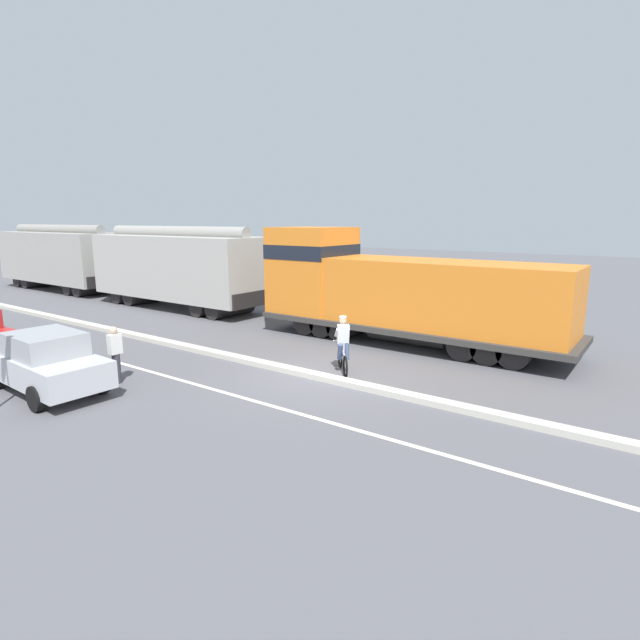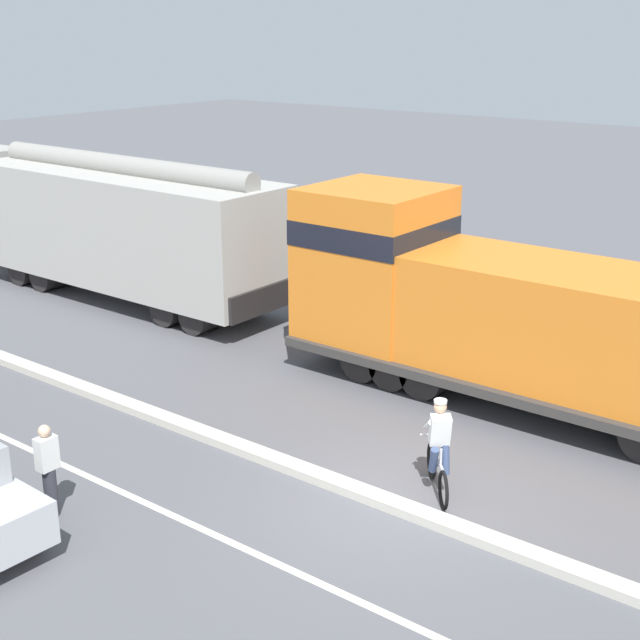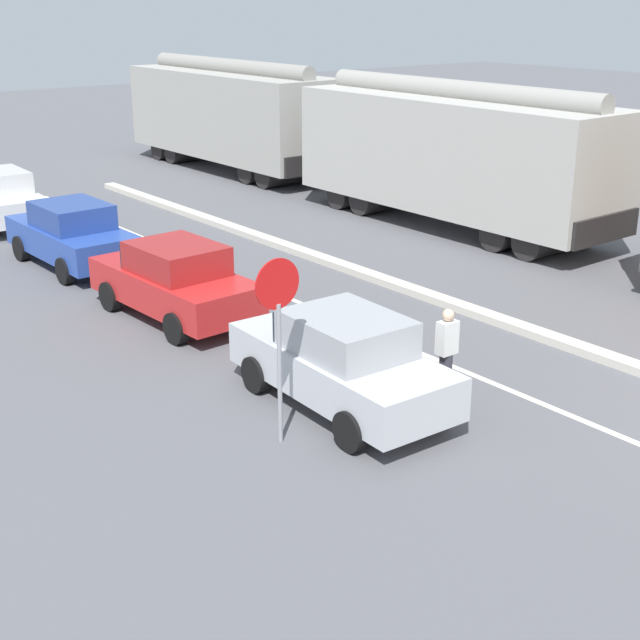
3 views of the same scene
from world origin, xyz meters
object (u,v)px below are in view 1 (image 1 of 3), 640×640
at_px(locomotive, 389,294).
at_px(parked_car_silver, 45,362).
at_px(hopper_car_middle, 60,258).
at_px(hopper_car_lead, 177,268).
at_px(cyclist, 343,346).
at_px(pedestrian_by_cars, 116,354).

xyz_separation_m(locomotive, parked_car_silver, (-10.35, 4.71, -0.98)).
xyz_separation_m(locomotive, hopper_car_middle, (-0.00, 23.76, 0.28)).
relative_size(hopper_car_lead, parked_car_silver, 2.48).
distance_m(locomotive, cyclist, 4.55).
height_order(hopper_car_middle, pedestrian_by_cars, hopper_car_middle).
bearing_deg(hopper_car_middle, locomotive, -90.00).
distance_m(hopper_car_middle, cyclist, 24.97).
distance_m(locomotive, pedestrian_by_cars, 9.70).
bearing_deg(cyclist, parked_car_silver, 137.34).
distance_m(locomotive, hopper_car_lead, 12.16).
relative_size(parked_car_silver, pedestrian_by_cars, 2.63).
relative_size(locomotive, parked_car_silver, 2.72).
height_order(parked_car_silver, cyclist, cyclist).
bearing_deg(hopper_car_middle, cyclist, -100.10).
bearing_deg(locomotive, hopper_car_lead, 90.00).
bearing_deg(hopper_car_lead, pedestrian_by_cars, -136.75).
height_order(hopper_car_lead, hopper_car_middle, same).
bearing_deg(pedestrian_by_cars, hopper_car_middle, 66.03).
height_order(locomotive, parked_car_silver, locomotive).
xyz_separation_m(hopper_car_middle, pedestrian_by_cars, (-8.86, -19.94, -1.23)).
height_order(cyclist, pedestrian_by_cars, cyclist).
bearing_deg(parked_car_silver, hopper_car_middle, 61.48).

